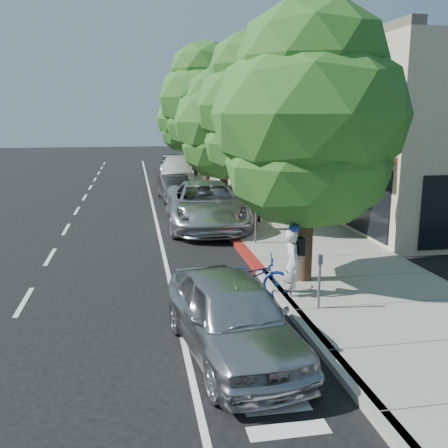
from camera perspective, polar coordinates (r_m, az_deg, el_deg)
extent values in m
plane|color=black|center=(15.17, 3.37, -4.68)|extent=(120.00, 120.00, 0.00)
cube|color=gray|center=(23.24, 4.28, 1.49)|extent=(4.60, 56.00, 0.15)
cube|color=#9E998E|center=(22.78, -1.33, 1.30)|extent=(0.30, 56.00, 0.15)
cube|color=maroon|center=(16.09, 2.54, -3.40)|extent=(0.32, 4.00, 0.15)
cube|color=#B9A58E|center=(34.66, 12.10, 10.52)|extent=(10.00, 36.00, 7.00)
cylinder|color=black|center=(13.24, 9.26, -1.71)|extent=(0.40, 0.40, 2.52)
ellipsoid|color=#1D5419|center=(12.91, 9.56, 6.85)|extent=(4.24, 4.24, 3.39)
ellipsoid|color=#1D5419|center=(12.85, 9.76, 12.28)|extent=(4.99, 4.99, 3.99)
ellipsoid|color=#1D5419|center=(12.92, 9.98, 18.03)|extent=(3.74, 3.74, 2.99)
cylinder|color=black|center=(18.86, 3.24, 2.89)|extent=(0.40, 0.40, 2.69)
ellipsoid|color=#1D5419|center=(18.64, 3.32, 9.30)|extent=(3.65, 3.65, 2.92)
ellipsoid|color=#1D5419|center=(18.61, 3.37, 13.32)|extent=(4.29, 4.29, 3.44)
ellipsoid|color=#1D5419|center=(18.69, 3.43, 17.56)|extent=(3.22, 3.22, 2.58)
cylinder|color=black|center=(24.70, 0.00, 4.73)|extent=(0.40, 0.40, 2.33)
ellipsoid|color=#1D5419|center=(24.53, 0.00, 8.97)|extent=(4.20, 4.20, 3.36)
ellipsoid|color=#1D5419|center=(24.49, 0.00, 11.62)|extent=(4.95, 4.95, 3.96)
ellipsoid|color=#1D5419|center=(24.50, 0.00, 14.42)|extent=(3.71, 3.71, 2.97)
cylinder|color=black|center=(30.55, -2.01, 6.87)|extent=(0.40, 0.40, 3.07)
ellipsoid|color=#1D5419|center=(30.41, -2.04, 11.39)|extent=(4.85, 4.85, 3.88)
ellipsoid|color=#1D5419|center=(30.42, -2.07, 14.20)|extent=(5.70, 5.70, 4.56)
ellipsoid|color=#1D5419|center=(30.52, -2.09, 17.16)|extent=(4.28, 4.28, 3.42)
cylinder|color=black|center=(36.48, -3.37, 7.55)|extent=(0.40, 0.40, 2.81)
ellipsoid|color=#1D5419|center=(36.37, -3.42, 11.01)|extent=(3.64, 3.64, 2.91)
ellipsoid|color=#1D5419|center=(36.36, -3.44, 13.16)|extent=(4.28, 4.28, 3.42)
ellipsoid|color=#1D5419|center=(36.41, -3.47, 15.44)|extent=(3.21, 3.21, 2.57)
cylinder|color=black|center=(42.45, -4.35, 7.88)|extent=(0.40, 0.40, 2.34)
ellipsoid|color=#1D5419|center=(42.34, -4.39, 10.37)|extent=(4.16, 4.16, 3.33)
ellipsoid|color=#1D5419|center=(42.32, -4.42, 11.90)|extent=(4.90, 4.90, 3.92)
ellipsoid|color=#1D5419|center=(42.33, -4.45, 13.53)|extent=(3.67, 3.67, 2.94)
imported|color=silver|center=(12.22, 7.86, -4.65)|extent=(0.55, 0.72, 1.78)
imported|color=#1737A0|center=(12.42, 2.95, -6.00)|extent=(2.13, 1.12, 1.06)
imported|color=silver|center=(20.11, -2.10, 2.21)|extent=(3.24, 6.61, 1.81)
imported|color=black|center=(26.65, -5.71, 4.15)|extent=(1.69, 4.16, 1.34)
imported|color=white|center=(34.98, -5.45, 6.29)|extent=(2.50, 5.55, 1.58)
imported|color=black|center=(38.27, -5.80, 6.82)|extent=(1.91, 4.71, 1.60)
imported|color=#B2B3B8|center=(9.46, 0.95, -10.48)|extent=(2.41, 4.70, 1.53)
imported|color=black|center=(20.33, 3.26, 2.43)|extent=(0.96, 0.89, 1.59)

